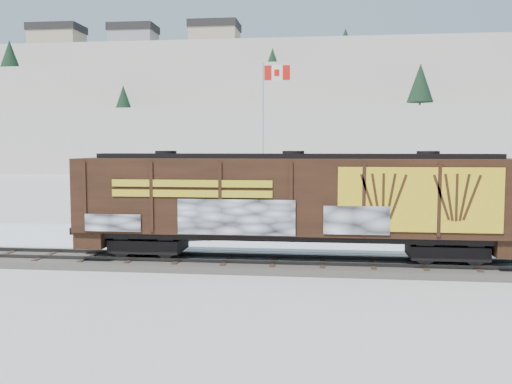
# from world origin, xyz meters

# --- Properties ---
(ground) EXTENTS (500.00, 500.00, 0.00)m
(ground) POSITION_xyz_m (0.00, 0.00, 0.00)
(ground) COLOR white
(ground) RESTS_ON ground
(rail_track) EXTENTS (50.00, 3.40, 0.43)m
(rail_track) POSITION_xyz_m (0.00, 0.00, 0.15)
(rail_track) COLOR #59544C
(rail_track) RESTS_ON ground
(parking_strip) EXTENTS (40.00, 8.00, 0.03)m
(parking_strip) POSITION_xyz_m (0.00, 7.50, 0.01)
(parking_strip) COLOR white
(parking_strip) RESTS_ON ground
(hillside) EXTENTS (360.00, 110.00, 93.00)m
(hillside) POSITION_xyz_m (-0.05, 139.79, 14.37)
(hillside) COLOR white
(hillside) RESTS_ON ground
(hopper_railcar) EXTENTS (17.95, 3.06, 4.33)m
(hopper_railcar) POSITION_xyz_m (2.77, -0.01, 2.85)
(hopper_railcar) COLOR black
(hopper_railcar) RESTS_ON rail_track
(flagpole) EXTENTS (2.30, 0.90, 10.75)m
(flagpole) POSITION_xyz_m (-0.09, 15.55, 3.92)
(flagpole) COLOR silver
(flagpole) RESTS_ON ground
(car_silver) EXTENTS (5.28, 3.73, 1.67)m
(car_silver) POSITION_xyz_m (-3.80, 6.36, 0.86)
(car_silver) COLOR #A4A6AB
(car_silver) RESTS_ON parking_strip
(car_white) EXTENTS (4.52, 1.60, 1.49)m
(car_white) POSITION_xyz_m (-4.37, 7.96, 0.77)
(car_white) COLOR white
(car_white) RESTS_ON parking_strip
(car_dark) EXTENTS (4.52, 2.26, 1.26)m
(car_dark) POSITION_xyz_m (2.55, 7.76, 0.66)
(car_dark) COLOR black
(car_dark) RESTS_ON parking_strip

